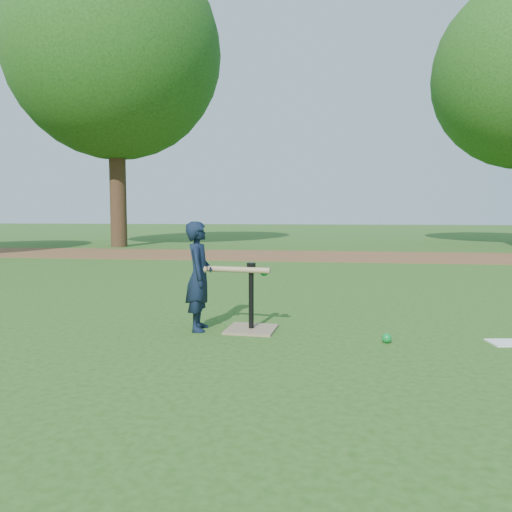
# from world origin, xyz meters

# --- Properties ---
(ground) EXTENTS (80.00, 80.00, 0.00)m
(ground) POSITION_xyz_m (0.00, 0.00, 0.00)
(ground) COLOR #285116
(ground) RESTS_ON ground
(dirt_strip) EXTENTS (24.00, 3.00, 0.01)m
(dirt_strip) POSITION_xyz_m (0.00, 7.50, 0.01)
(dirt_strip) COLOR brown
(dirt_strip) RESTS_ON ground
(child) EXTENTS (0.28, 0.39, 0.98)m
(child) POSITION_xyz_m (-0.70, -0.39, 0.49)
(child) COLOR black
(child) RESTS_ON ground
(wiffle_ball_ground) EXTENTS (0.08, 0.08, 0.08)m
(wiffle_ball_ground) POSITION_xyz_m (0.93, -0.62, 0.04)
(wiffle_ball_ground) COLOR #0C852F
(wiffle_ball_ground) RESTS_ON ground
(clipboard) EXTENTS (0.33, 0.28, 0.01)m
(clipboard) POSITION_xyz_m (1.91, -0.49, 0.01)
(clipboard) COLOR white
(clipboard) RESTS_ON ground
(batting_tee) EXTENTS (0.46, 0.46, 0.61)m
(batting_tee) POSITION_xyz_m (-0.23, -0.34, 0.11)
(batting_tee) COLOR #917A5C
(batting_tee) RESTS_ON ground
(swing_action) EXTENTS (0.63, 0.16, 0.09)m
(swing_action) POSITION_xyz_m (-0.33, -0.36, 0.55)
(swing_action) COLOR tan
(swing_action) RESTS_ON ground
(tree_left) EXTENTS (6.40, 6.40, 9.08)m
(tree_left) POSITION_xyz_m (-6.00, 10.00, 5.87)
(tree_left) COLOR #382316
(tree_left) RESTS_ON ground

